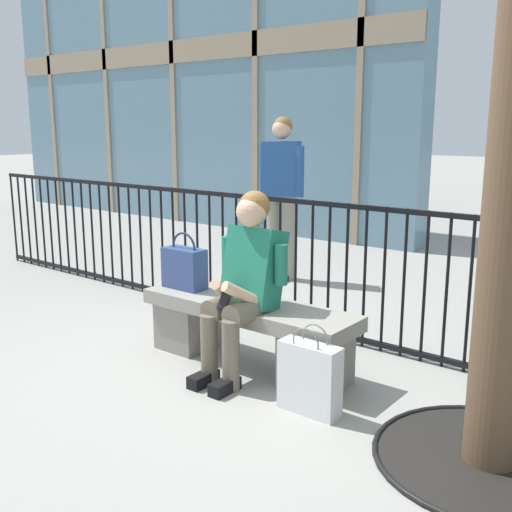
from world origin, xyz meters
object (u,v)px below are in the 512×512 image
bystander_at_railing (281,186)px  shopping_bag (310,377)px  handbag_on_bench (184,267)px  seated_person_with_phone (245,279)px  stone_bench (247,327)px

bystander_at_railing → shopping_bag: bearing=-50.9°
bystander_at_railing → handbag_on_bench: bearing=-72.7°
seated_person_with_phone → shopping_bag: (0.64, -0.20, -0.44)m
stone_bench → seated_person_with_phone: (0.09, -0.13, 0.38)m
seated_person_with_phone → shopping_bag: bearing=-17.5°
shopping_bag → seated_person_with_phone: bearing=162.5°
stone_bench → shopping_bag: 0.80m
stone_bench → seated_person_with_phone: size_ratio=1.32×
shopping_bag → bystander_at_railing: (-1.96, 2.41, 0.79)m
handbag_on_bench → bystander_at_railing: 2.22m
handbag_on_bench → shopping_bag: bearing=-13.7°
seated_person_with_phone → shopping_bag: seated_person_with_phone is taller
stone_bench → bystander_at_railing: bystander_at_railing is taller
handbag_on_bench → bystander_at_railing: (-0.65, 2.09, 0.39)m
stone_bench → seated_person_with_phone: 0.41m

